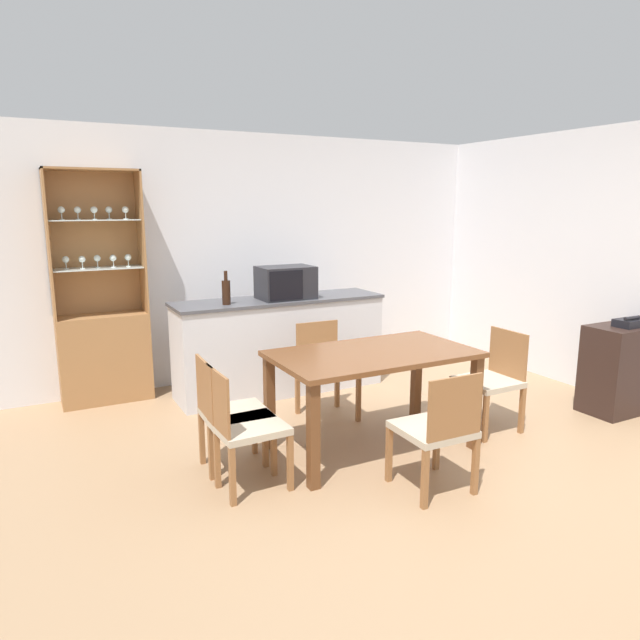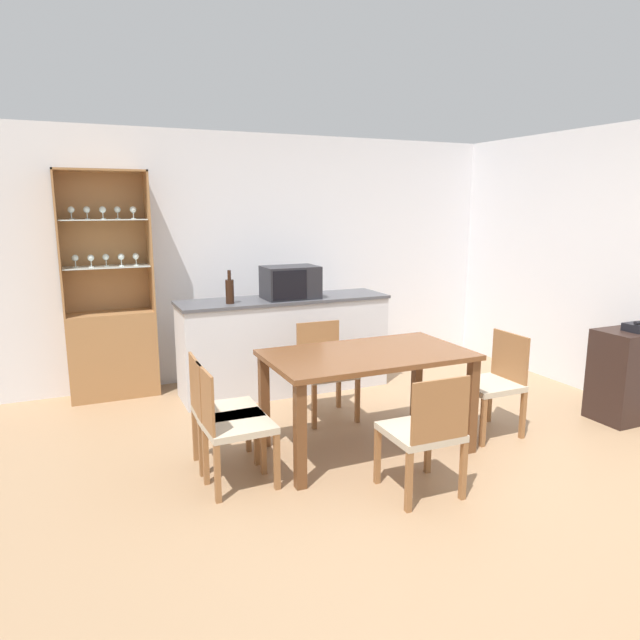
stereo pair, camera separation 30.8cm
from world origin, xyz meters
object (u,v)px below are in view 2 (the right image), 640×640
telephone (639,327)px  dining_table (367,366)px  dining_chair_side_left_far (221,411)px  microwave (290,282)px  wine_bottle (230,291)px  display_cabinet (112,334)px  dining_chair_side_left_near (231,424)px  dining_chair_head_near (424,432)px  dining_chair_head_far (325,370)px  dining_chair_side_right_near (492,383)px  side_cabinet (629,375)px

telephone → dining_table: bearing=170.4°
dining_table → dining_chair_side_left_far: bearing=173.2°
microwave → wine_bottle: microwave is taller
display_cabinet → microwave: bearing=-18.6°
dining_chair_side_left_near → dining_chair_head_near: bearing=58.1°
dining_chair_head_far → dining_chair_side_left_far: same height
display_cabinet → dining_chair_side_right_near: bearing=-39.2°
display_cabinet → dining_table: bearing=-51.9°
microwave → dining_chair_side_left_far: bearing=-127.0°
microwave → wine_bottle: (-0.62, -0.06, -0.04)m
dining_chair_side_left_near → microwave: size_ratio=1.56×
dining_chair_side_left_near → side_cabinet: 3.45m
wine_bottle → dining_chair_side_left_far: bearing=-108.3°
side_cabinet → microwave: bearing=141.4°
display_cabinet → dining_chair_side_left_near: bearing=-75.8°
dining_chair_head_near → telephone: 2.42m
dining_chair_head_far → side_cabinet: (2.36, -1.11, -0.03)m
dining_chair_head_near → wine_bottle: wine_bottle is taller
dining_chair_side_right_near → dining_chair_head_near: size_ratio=1.00×
dining_chair_head_near → microwave: bearing=91.5°
dining_table → side_cabinet: side_cabinet is taller
dining_chair_side_left_far → side_cabinet: size_ratio=1.04×
dining_chair_side_left_near → dining_chair_side_left_far: same height
dining_chair_side_left_far → side_cabinet: bearing=83.7°
wine_bottle → telephone: 3.54m
dining_chair_head_far → display_cabinet: bearing=-37.2°
dining_chair_side_left_near → dining_chair_side_left_far: size_ratio=1.00×
dining_table → dining_chair_side_right_near: (1.08, -0.13, -0.23)m
dining_chair_side_right_near → wine_bottle: (-1.71, 1.61, 0.63)m
dining_chair_head_far → microwave: size_ratio=1.56×
dining_chair_head_far → dining_chair_head_near: same height
side_cabinet → telephone: (-0.00, -0.05, 0.43)m
dining_table → dining_chair_head_near: bearing=-90.1°
dining_chair_head_far → wine_bottle: 1.15m
dining_chair_head_near → dining_chair_head_far: bearing=91.1°
dining_chair_side_left_far → telephone: size_ratio=3.87×
dining_chair_head_near → side_cabinet: (2.36, 0.40, -0.03)m
dining_chair_head_near → wine_bottle: (-0.63, 2.24, 0.63)m
dining_chair_side_right_near → dining_table: bearing=83.0°
dining_chair_head_far → side_cabinet: dining_chair_head_far is taller
dining_table → dining_chair_head_near: size_ratio=1.83×
dining_chair_side_left_near → wine_bottle: (0.45, 1.61, 0.63)m
dining_chair_side_left_far → dining_chair_head_near: size_ratio=1.00×
dining_chair_head_far → side_cabinet: size_ratio=1.04×
dining_table → wine_bottle: (-0.63, 1.49, 0.40)m
dining_chair_side_left_far → telephone: bearing=82.9°
dining_chair_side_left_near → dining_chair_side_right_near: bearing=88.4°
dining_chair_head_near → telephone: (2.36, 0.35, 0.40)m
dining_table → microwave: microwave is taller
dining_chair_side_left_far → dining_chair_head_far: bearing=121.9°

